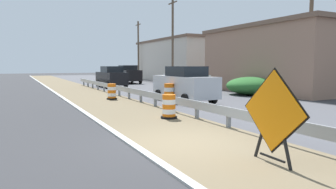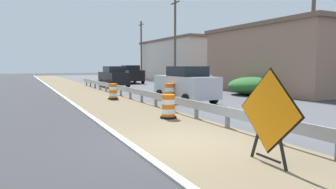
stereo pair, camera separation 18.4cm
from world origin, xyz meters
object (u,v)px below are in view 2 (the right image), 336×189
(car_lead_near_lane, at_px, (114,77))
(car_trailing_near_lane, at_px, (187,80))
(car_mid_far_lane, at_px, (131,74))
(utility_pole_mid, at_px, (175,40))
(utility_pole_near, at_px, (312,40))
(traffic_barrel_mid, at_px, (113,92))
(utility_pole_far, at_px, (141,49))
(traffic_barrel_nearest, at_px, (168,108))
(warning_sign_diamond, at_px, (269,114))
(car_lead_far_lane, at_px, (186,84))
(traffic_barrel_close, at_px, (170,94))

(car_lead_near_lane, height_order, car_trailing_near_lane, car_lead_near_lane)
(car_mid_far_lane, relative_size, utility_pole_mid, 0.49)
(utility_pole_near, bearing_deg, traffic_barrel_mid, 155.94)
(utility_pole_far, bearing_deg, car_mid_far_lane, -118.34)
(traffic_barrel_nearest, bearing_deg, utility_pole_far, 70.85)
(traffic_barrel_nearest, xyz_separation_m, car_lead_near_lane, (2.74, 17.49, 0.58))
(utility_pole_far, bearing_deg, car_trailing_near_lane, -101.60)
(traffic_barrel_nearest, relative_size, car_mid_far_lane, 0.21)
(warning_sign_diamond, distance_m, traffic_barrel_mid, 13.66)
(warning_sign_diamond, relative_size, car_lead_near_lane, 0.44)
(traffic_barrel_nearest, relative_size, utility_pole_far, 0.11)
(warning_sign_diamond, distance_m, utility_pole_mid, 26.97)
(car_trailing_near_lane, bearing_deg, car_lead_far_lane, -31.61)
(traffic_barrel_nearest, height_order, car_trailing_near_lane, car_trailing_near_lane)
(car_trailing_near_lane, bearing_deg, warning_sign_diamond, -25.41)
(traffic_barrel_mid, bearing_deg, utility_pole_near, -24.06)
(warning_sign_diamond, height_order, car_trailing_near_lane, warning_sign_diamond)
(car_mid_far_lane, bearing_deg, utility_pole_mid, 35.25)
(car_lead_near_lane, bearing_deg, traffic_barrel_nearest, 169.62)
(car_lead_near_lane, xyz_separation_m, car_trailing_near_lane, (3.94, -7.13, -0.04))
(warning_sign_diamond, distance_m, traffic_barrel_close, 10.67)
(traffic_barrel_close, distance_m, traffic_barrel_mid, 4.05)
(car_lead_near_lane, bearing_deg, car_mid_far_lane, -33.54)
(utility_pole_near, relative_size, utility_pole_far, 0.83)
(car_trailing_near_lane, height_order, utility_pole_mid, utility_pole_mid)
(car_trailing_near_lane, bearing_deg, traffic_barrel_mid, -69.76)
(car_lead_near_lane, bearing_deg, traffic_barrel_close, 176.11)
(traffic_barrel_close, relative_size, utility_pole_near, 0.16)
(utility_pole_far, bearing_deg, traffic_barrel_nearest, -109.15)
(utility_pole_mid, bearing_deg, car_mid_far_lane, 123.56)
(warning_sign_diamond, relative_size, traffic_barrel_mid, 2.13)
(traffic_barrel_close, distance_m, car_lead_near_lane, 13.20)
(car_lead_near_lane, bearing_deg, utility_pole_far, -31.41)
(warning_sign_diamond, xyz_separation_m, utility_pole_near, (11.78, 8.59, 2.62))
(traffic_barrel_mid, distance_m, car_mid_far_lane, 17.29)
(traffic_barrel_nearest, height_order, car_lead_far_lane, car_lead_far_lane)
(car_mid_far_lane, bearing_deg, utility_pole_far, 153.36)
(traffic_barrel_close, xyz_separation_m, car_mid_far_lane, (4.38, 19.28, 0.55))
(warning_sign_diamond, bearing_deg, car_mid_far_lane, -102.09)
(traffic_barrel_mid, relative_size, car_lead_far_lane, 0.21)
(warning_sign_diamond, bearing_deg, utility_pole_far, -105.64)
(car_lead_far_lane, relative_size, car_mid_far_lane, 1.03)
(utility_pole_near, height_order, utility_pole_far, utility_pole_far)
(traffic_barrel_close, relative_size, car_lead_near_lane, 0.23)
(traffic_barrel_mid, relative_size, utility_pole_near, 0.14)
(car_lead_far_lane, relative_size, utility_pole_near, 0.66)
(traffic_barrel_mid, height_order, car_lead_far_lane, car_lead_far_lane)
(car_mid_far_lane, xyz_separation_m, utility_pole_far, (4.57, 8.48, 3.38))
(traffic_barrel_nearest, relative_size, utility_pole_near, 0.13)
(car_lead_far_lane, distance_m, car_mid_far_lane, 19.41)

